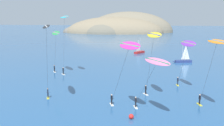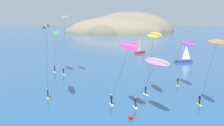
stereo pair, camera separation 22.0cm
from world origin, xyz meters
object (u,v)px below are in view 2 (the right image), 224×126
(kitesurfer_black, at_px, (46,33))
(marker_buoy, at_px, (131,117))
(kitesurfer_magenta, at_px, (128,50))
(kitesurfer_yellow, at_px, (153,39))
(sailboat_near, at_px, (183,60))
(kitesurfer_purple, at_px, (187,47))
(kitesurfer_cyan, at_px, (64,23))
(kitesurfer_pink, at_px, (155,65))
(kitesurfer_orange, at_px, (215,48))
(kitesurfer_green, at_px, (56,36))
(sailboat_far, at_px, (140,51))

(kitesurfer_black, distance_m, marker_buoy, 17.69)
(kitesurfer_magenta, relative_size, marker_buoy, 14.98)
(kitesurfer_yellow, distance_m, marker_buoy, 13.46)
(sailboat_near, relative_size, kitesurfer_black, 0.48)
(kitesurfer_purple, height_order, kitesurfer_cyan, kitesurfer_cyan)
(sailboat_near, distance_m, kitesurfer_pink, 47.10)
(kitesurfer_orange, bearing_deg, sailboat_near, 88.03)
(kitesurfer_orange, bearing_deg, marker_buoy, -162.10)
(sailboat_near, relative_size, kitesurfer_pink, 0.71)
(kitesurfer_green, relative_size, kitesurfer_purple, 1.09)
(kitesurfer_green, bearing_deg, kitesurfer_black, -75.66)
(kitesurfer_purple, height_order, kitesurfer_magenta, kitesurfer_magenta)
(kitesurfer_purple, xyz_separation_m, kitesurfer_magenta, (-10.08, -14.36, 1.02))
(sailboat_far, height_order, marker_buoy, sailboat_far)
(kitesurfer_orange, height_order, kitesurfer_pink, kitesurfer_orange)
(kitesurfer_green, bearing_deg, kitesurfer_pink, -50.28)
(kitesurfer_yellow, xyz_separation_m, kitesurfer_orange, (8.35, -5.10, -0.65))
(kitesurfer_magenta, bearing_deg, marker_buoy, -67.68)
(sailboat_near, distance_m, marker_buoy, 47.82)
(kitesurfer_cyan, distance_m, kitesurfer_black, 20.38)
(sailboat_near, xyz_separation_m, marker_buoy, (-12.85, -46.06, -0.29))
(kitesurfer_green, height_order, kitesurfer_cyan, kitesurfer_cyan)
(kitesurfer_purple, bearing_deg, sailboat_near, 83.61)
(sailboat_near, distance_m, kitesurfer_magenta, 47.34)
(sailboat_near, xyz_separation_m, kitesurfer_green, (-31.64, -19.28, 8.36))
(kitesurfer_purple, distance_m, kitesurfer_pink, 16.67)
(sailboat_near, bearing_deg, sailboat_far, 124.93)
(kitesurfer_orange, xyz_separation_m, kitesurfer_pink, (-8.34, -3.19, -2.02))
(sailboat_far, distance_m, kitesurfer_pink, 64.03)
(kitesurfer_yellow, distance_m, kitesurfer_orange, 9.81)
(kitesurfer_cyan, relative_size, kitesurfer_magenta, 1.31)
(sailboat_near, bearing_deg, kitesurfer_purple, -96.39)
(kitesurfer_cyan, bearing_deg, kitesurfer_purple, -19.27)
(kitesurfer_purple, relative_size, marker_buoy, 13.35)
(sailboat_far, bearing_deg, kitesurfer_green, -117.04)
(kitesurfer_orange, distance_m, kitesurfer_pink, 9.15)
(kitesurfer_magenta, bearing_deg, kitesurfer_yellow, 63.43)
(kitesurfer_black, distance_m, kitesurfer_magenta, 13.07)
(kitesurfer_black, bearing_deg, kitesurfer_pink, -14.40)
(kitesurfer_pink, xyz_separation_m, kitesurfer_black, (-16.18, 4.15, 3.84))
(kitesurfer_cyan, bearing_deg, sailboat_near, 36.32)
(sailboat_far, relative_size, marker_buoy, 8.14)
(sailboat_far, relative_size, kitesurfer_purple, 0.61)
(kitesurfer_cyan, relative_size, kitesurfer_black, 1.09)
(kitesurfer_pink, xyz_separation_m, kitesurfer_magenta, (-3.66, 1.01, 1.80))
(kitesurfer_purple, xyz_separation_m, marker_buoy, (-9.47, -15.85, -7.85))
(kitesurfer_pink, bearing_deg, sailboat_near, 77.87)
(kitesurfer_orange, relative_size, kitesurfer_black, 0.85)
(kitesurfer_pink, height_order, kitesurfer_black, kitesurfer_black)
(sailboat_near, distance_m, kitesurfer_yellow, 39.69)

